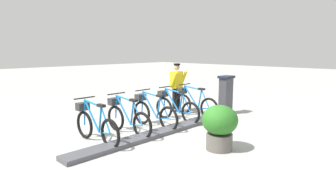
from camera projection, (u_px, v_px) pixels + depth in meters
ground_plane at (162, 134)px, 7.05m from camera, size 60.00×60.00×0.00m
dock_rail_base at (162, 132)px, 7.04m from camera, size 0.44×5.32×0.10m
payment_kiosk at (226, 94)px, 9.13m from camera, size 0.36×0.52×1.28m
bike_docked_0 at (194, 103)px, 8.87m from camera, size 1.72×0.54×1.02m
bike_docked_1 at (175, 107)px, 8.23m from camera, size 1.72×0.54×1.02m
bike_docked_2 at (153, 112)px, 7.59m from camera, size 1.72×0.54×1.02m
bike_docked_3 at (126, 118)px, 6.95m from camera, size 1.72×0.54×1.02m
bike_docked_4 at (95, 124)px, 6.31m from camera, size 1.72×0.54×1.02m
worker_near_rack at (177, 85)px, 9.49m from camera, size 0.47×0.63×1.66m
planter_bush at (220, 125)px, 5.84m from camera, size 0.76×0.76×0.97m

